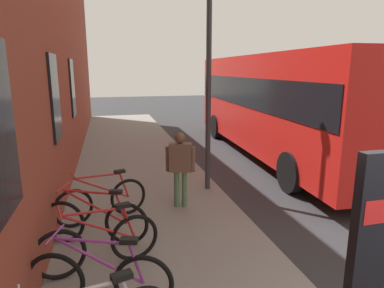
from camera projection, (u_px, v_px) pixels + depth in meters
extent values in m
plane|color=#2D2D30|center=(259.00, 190.00, 8.30)|extent=(60.00, 60.00, 0.00)
cube|color=gray|center=(140.00, 172.00, 9.52)|extent=(24.00, 3.50, 0.12)
cube|color=brown|center=(53.00, 8.00, 9.01)|extent=(22.00, 0.60, 9.03)
cube|color=black|center=(55.00, 98.00, 6.23)|extent=(0.90, 0.06, 1.60)
cube|color=black|center=(72.00, 88.00, 9.54)|extent=(0.90, 0.06, 1.60)
cube|color=black|center=(122.00, 276.00, 3.15)|extent=(0.15, 0.22, 0.06)
torus|color=black|center=(55.00, 281.00, 3.96)|extent=(0.26, 0.71, 0.72)
torus|color=black|center=(143.00, 283.00, 3.91)|extent=(0.26, 0.71, 0.72)
cylinder|color=#8C338C|center=(100.00, 261.00, 3.87)|extent=(0.33, 0.99, 0.58)
cylinder|color=#8C338C|center=(92.00, 241.00, 3.82)|extent=(0.28, 0.83, 0.09)
cylinder|color=#8C338C|center=(136.00, 264.00, 3.86)|extent=(0.09, 0.19, 0.51)
cube|color=black|center=(129.00, 241.00, 3.80)|extent=(0.15, 0.22, 0.06)
cylinder|color=#8C338C|center=(55.00, 234.00, 3.82)|extent=(0.47, 0.16, 0.02)
torus|color=black|center=(59.00, 255.00, 4.51)|extent=(0.21, 0.72, 0.72)
torus|color=black|center=(135.00, 238.00, 4.97)|extent=(0.21, 0.72, 0.72)
cylinder|color=#B21E1E|center=(99.00, 228.00, 4.69)|extent=(0.25, 1.00, 0.58)
cylinder|color=#B21E1E|center=(93.00, 212.00, 4.60)|extent=(0.22, 0.84, 0.09)
cylinder|color=#B21E1E|center=(129.00, 223.00, 4.88)|extent=(0.07, 0.19, 0.51)
cube|color=black|center=(123.00, 205.00, 4.78)|extent=(0.14, 0.22, 0.06)
cylinder|color=#B21E1E|center=(59.00, 213.00, 4.40)|extent=(0.47, 0.13, 0.02)
torus|color=black|center=(63.00, 222.00, 5.48)|extent=(0.27, 0.70, 0.72)
torus|color=black|center=(127.00, 223.00, 5.42)|extent=(0.27, 0.70, 0.72)
cylinder|color=#B21E1E|center=(95.00, 207.00, 5.39)|extent=(0.34, 0.98, 0.58)
cylinder|color=#B21E1E|center=(90.00, 192.00, 5.34)|extent=(0.29, 0.82, 0.09)
cylinder|color=#B21E1E|center=(121.00, 209.00, 5.37)|extent=(0.09, 0.19, 0.51)
cube|color=black|center=(116.00, 192.00, 5.31)|extent=(0.16, 0.22, 0.06)
cylinder|color=#B21E1E|center=(63.00, 187.00, 5.35)|extent=(0.47, 0.17, 0.02)
torus|color=black|center=(73.00, 208.00, 6.02)|extent=(0.28, 0.70, 0.72)
torus|color=black|center=(128.00, 197.00, 6.57)|extent=(0.28, 0.70, 0.72)
cylinder|color=#B21E1E|center=(102.00, 188.00, 6.24)|extent=(0.35, 0.98, 0.58)
cylinder|color=#B21E1E|center=(98.00, 176.00, 6.15)|extent=(0.30, 0.82, 0.09)
cylinder|color=#B21E1E|center=(124.00, 185.00, 6.47)|extent=(0.09, 0.19, 0.51)
cube|color=black|center=(120.00, 171.00, 6.37)|extent=(0.16, 0.22, 0.06)
cylinder|color=#B21E1E|center=(73.00, 176.00, 5.91)|extent=(0.46, 0.17, 0.02)
cube|color=red|center=(278.00, 102.00, 11.19)|extent=(10.61, 3.01, 3.00)
cube|color=black|center=(279.00, 91.00, 11.12)|extent=(10.40, 3.04, 0.90)
cylinder|color=black|center=(378.00, 167.00, 8.51)|extent=(1.01, 0.30, 1.00)
cylinder|color=black|center=(290.00, 172.00, 8.04)|extent=(1.01, 0.30, 1.00)
cylinder|color=black|center=(268.00, 125.00, 14.94)|extent=(1.01, 0.30, 1.00)
cylinder|color=black|center=(216.00, 127.00, 14.47)|extent=(1.01, 0.30, 1.00)
cylinder|color=#4C724C|center=(184.00, 189.00, 6.92)|extent=(0.11, 0.11, 0.77)
cylinder|color=#4C724C|center=(177.00, 189.00, 6.93)|extent=(0.11, 0.11, 0.77)
cube|color=brown|center=(180.00, 157.00, 6.78)|extent=(0.34, 0.49, 0.58)
sphere|color=brown|center=(180.00, 138.00, 6.69)|extent=(0.21, 0.21, 0.21)
cylinder|color=brown|center=(193.00, 159.00, 6.78)|extent=(0.09, 0.09, 0.51)
cylinder|color=brown|center=(168.00, 159.00, 6.79)|extent=(0.09, 0.09, 0.51)
cylinder|color=#333338|center=(209.00, 83.00, 7.54)|extent=(0.12, 0.12, 5.00)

